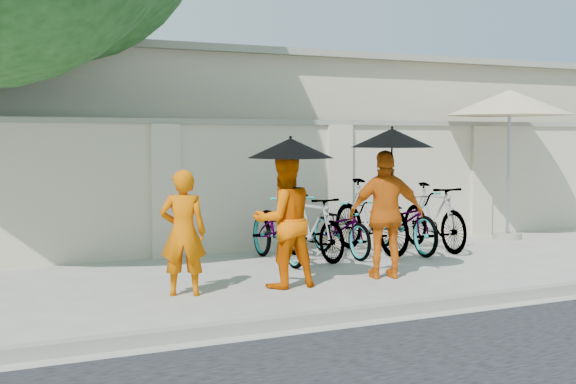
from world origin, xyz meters
name	(u,v)px	position (x,y,z in m)	size (l,w,h in m)	color
ground	(324,286)	(0.00, 0.00, 0.00)	(80.00, 80.00, 0.00)	#B0AC9E
kerb	(406,308)	(0.00, -1.70, 0.06)	(40.00, 0.16, 0.12)	gray
compound_wall	(281,187)	(1.00, 3.20, 1.00)	(20.00, 0.30, 2.00)	beige
building_behind	(243,146)	(2.00, 7.00, 1.60)	(14.00, 6.00, 3.20)	#B4AC9F
monk_left	(183,233)	(-1.72, 0.23, 0.72)	(0.53, 0.35, 1.44)	#CD5B00
monk_center	(284,221)	(-0.47, 0.15, 0.81)	(0.78, 0.61, 1.61)	#E05A00
parasol_center	(291,148)	(-0.42, 0.07, 1.67)	(1.03, 1.03, 0.88)	black
monk_right	(386,214)	(0.97, 0.12, 0.82)	(0.96, 0.40, 1.64)	#D55D0D
parasol_right	(392,138)	(0.99, 0.04, 1.79)	(1.05, 1.05, 0.99)	black
patio_umbrella	(510,104)	(5.08, 2.42, 2.37)	(2.28, 2.28, 2.63)	gray
bike_0	(279,228)	(0.32, 1.91, 0.49)	(0.65, 1.87, 0.98)	#9D99AC
bike_1	(312,227)	(0.87, 1.90, 0.49)	(0.46, 1.62, 0.97)	#9D99AC
bike_2	(341,228)	(1.42, 1.99, 0.43)	(0.57, 1.64, 0.86)	#9D99AC
bike_3	(370,216)	(1.97, 2.05, 0.58)	(0.54, 1.92, 1.15)	#9D99AC
bike_4	(404,221)	(2.52, 1.92, 0.49)	(0.65, 1.85, 0.97)	#9D99AC
bike_5	(434,217)	(3.07, 1.90, 0.53)	(0.50, 1.78, 1.07)	#9D99AC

